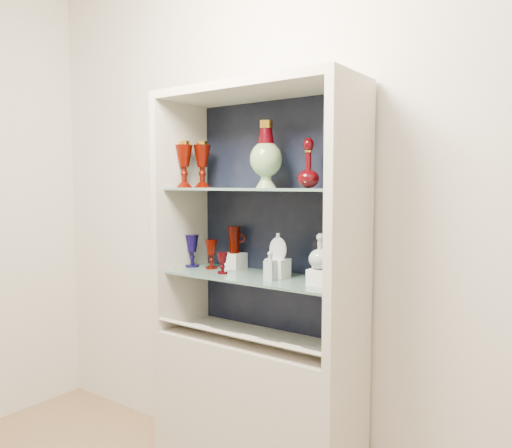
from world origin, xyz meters
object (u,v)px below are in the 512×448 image
Objects in this scene: ruby_decanter_b at (342,161)px; ruby_goblet_small at (222,263)px; pedestal_lamp_left at (184,164)px; flat_flask at (278,246)px; cobalt_goblet at (192,251)px; ruby_decanter_a at (308,160)px; ruby_pitcher at (234,240)px; lidded_bowl at (345,178)px; clear_round_decanter at (320,252)px; pedestal_lamp_right at (202,164)px; enamel_urn at (266,154)px; clear_square_bottle at (270,266)px; ruby_goblet_tall at (211,254)px; cameo_medallion at (324,245)px.

ruby_decanter_b reaches higher than ruby_goblet_small.
pedestal_lamp_left is at bearing 177.98° from ruby_goblet_small.
ruby_goblet_small is at bearing -172.47° from flat_flask.
ruby_decanter_a is at bearing 2.52° from cobalt_goblet.
pedestal_lamp_left is at bearing -167.99° from ruby_pitcher.
flat_flask is at bearing -168.91° from ruby_decanter_a.
lidded_bowl is 0.33m from clear_round_decanter.
clear_round_decanter is at bearing -5.01° from pedestal_lamp_right.
enamel_urn is 2.34× the size of clear_square_bottle.
ruby_goblet_tall reaches higher than clear_square_bottle.
clear_round_decanter is at bearing -16.18° from flat_flask.
pedestal_lamp_left reaches higher than ruby_goblet_small.
ruby_goblet_tall is (-0.34, 0.00, -0.50)m from enamel_urn.
ruby_goblet_tall is 0.63m from cameo_medallion.
clear_round_decanter is at bearing -157.47° from lidded_bowl.
lidded_bowl is (0.83, -0.03, -0.08)m from pedestal_lamp_right.
pedestal_lamp_right is 1.57× the size of ruby_goblet_tall.
ruby_decanter_a reaches higher than pedestal_lamp_right.
lidded_bowl is 0.51× the size of cobalt_goblet.
clear_square_bottle is at bearing -92.34° from flat_flask.
clear_round_decanter is at bearing -87.07° from cameo_medallion.
pedestal_lamp_left is at bearing -170.69° from ruby_decanter_b.
ruby_goblet_tall is at bearing 168.83° from clear_square_bottle.
flat_flask is (0.49, -0.02, -0.39)m from pedestal_lamp_right.
cobalt_goblet reaches higher than clear_square_bottle.
clear_square_bottle is (0.28, -0.00, 0.02)m from ruby_goblet_small.
pedestal_lamp_right is 2.72× the size of lidded_bowl.
cobalt_goblet is 0.12m from ruby_goblet_tall.
ruby_goblet_tall is 1.47× the size of ruby_goblet_small.
ruby_decanter_a is (0.63, 0.01, 0.01)m from pedestal_lamp_right.
ruby_goblet_small is 0.53m from clear_round_decanter.
cobalt_goblet is at bearing 179.93° from lidded_bowl.
lidded_bowl is 0.52m from clear_square_bottle.
enamel_urn is at bearing -169.95° from ruby_decanter_b.
cameo_medallion is (0.53, -0.01, 0.01)m from ruby_pitcher.
flat_flask is 0.21m from cameo_medallion.
cobalt_goblet reaches higher than ruby_goblet_tall.
ruby_goblet_tall is 1.02× the size of clear_round_decanter.
clear_square_bottle is (0.55, -0.07, -0.02)m from cobalt_goblet.
ruby_goblet_tall is at bearing 178.94° from lidded_bowl.
cameo_medallion is at bearing 11.05° from pedestal_lamp_left.
cobalt_goblet is 0.27m from ruby_goblet_small.
clear_square_bottle is at bearing -11.17° from ruby_goblet_tall.
pedestal_lamp_left is 0.83m from ruby_decanter_b.
ruby_decanter_b is 0.48m from flat_flask.
ruby_pitcher is 1.14× the size of flat_flask.
clear_square_bottle is at bearing -152.09° from ruby_decanter_b.
pedestal_lamp_right reaches higher than pedestal_lamp_left.
enamel_urn is at bearing 176.84° from cameo_medallion.
ruby_goblet_small is (-0.42, -0.10, -0.49)m from ruby_decanter_a.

